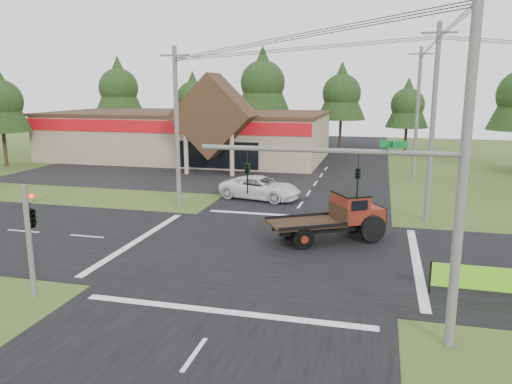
% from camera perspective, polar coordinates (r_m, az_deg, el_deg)
% --- Properties ---
extents(ground, '(120.00, 120.00, 0.00)m').
position_cam_1_polar(ground, '(24.68, 1.35, -6.79)').
color(ground, '#354E1C').
rests_on(ground, ground).
extents(road_ns, '(12.00, 120.00, 0.02)m').
position_cam_1_polar(road_ns, '(24.68, 1.35, -6.76)').
color(road_ns, black).
rests_on(road_ns, ground).
extents(road_ew, '(120.00, 12.00, 0.02)m').
position_cam_1_polar(road_ew, '(24.68, 1.35, -6.76)').
color(road_ew, black).
rests_on(road_ew, ground).
extents(parking_apron, '(28.00, 14.00, 0.02)m').
position_cam_1_polar(parking_apron, '(46.65, -10.34, 1.97)').
color(parking_apron, black).
rests_on(parking_apron, ground).
extents(cvs_building, '(30.40, 18.20, 9.19)m').
position_cam_1_polar(cvs_building, '(56.60, -7.61, 6.61)').
color(cvs_building, tan).
rests_on(cvs_building, ground).
extents(traffic_signal_mast, '(8.12, 0.24, 7.00)m').
position_cam_1_polar(traffic_signal_mast, '(15.71, 16.24, -1.39)').
color(traffic_signal_mast, '#595651').
rests_on(traffic_signal_mast, ground).
extents(traffic_signal_corner, '(0.53, 2.48, 4.40)m').
position_cam_1_polar(traffic_signal_corner, '(20.46, -24.50, -1.56)').
color(traffic_signal_corner, '#595651').
rests_on(traffic_signal_corner, ground).
extents(utility_pole_nr, '(2.00, 0.30, 11.00)m').
position_cam_1_polar(utility_pole_nr, '(15.65, 22.66, 2.65)').
color(utility_pole_nr, '#595651').
rests_on(utility_pole_nr, ground).
extents(utility_pole_nw, '(2.00, 0.30, 10.50)m').
position_cam_1_polar(utility_pole_nw, '(33.58, -9.04, 7.46)').
color(utility_pole_nw, '#595651').
rests_on(utility_pole_nw, ground).
extents(utility_pole_ne, '(2.00, 0.30, 11.50)m').
position_cam_1_polar(utility_pole_ne, '(31.01, 19.55, 7.50)').
color(utility_pole_ne, '#595651').
rests_on(utility_pole_ne, ground).
extents(utility_pole_n, '(2.00, 0.30, 11.20)m').
position_cam_1_polar(utility_pole_n, '(44.95, 17.95, 8.57)').
color(utility_pole_n, '#595651').
rests_on(utility_pole_n, ground).
extents(tree_row_a, '(6.72, 6.72, 12.12)m').
position_cam_1_polar(tree_row_a, '(71.97, -15.44, 11.60)').
color(tree_row_a, '#332316').
rests_on(tree_row_a, ground).
extents(tree_row_b, '(5.60, 5.60, 10.10)m').
position_cam_1_polar(tree_row_b, '(69.52, -7.22, 10.83)').
color(tree_row_b, '#332316').
rests_on(tree_row_b, ground).
extents(tree_row_c, '(7.28, 7.28, 13.13)m').
position_cam_1_polar(tree_row_c, '(65.58, 0.78, 12.62)').
color(tree_row_c, '#332316').
rests_on(tree_row_c, ground).
extents(tree_row_d, '(6.16, 6.16, 11.11)m').
position_cam_1_polar(tree_row_d, '(65.01, 9.76, 11.27)').
color(tree_row_d, '#332316').
rests_on(tree_row_d, ground).
extents(tree_row_e, '(5.04, 5.04, 9.09)m').
position_cam_1_polar(tree_row_e, '(62.90, 16.96, 9.70)').
color(tree_row_e, '#332316').
rests_on(tree_row_e, ground).
extents(tree_side_w, '(5.60, 5.60, 10.10)m').
position_cam_1_polar(tree_side_w, '(56.68, -27.23, 9.40)').
color(tree_side_w, '#332316').
rests_on(tree_side_w, ground).
extents(antique_flatbed_truck, '(6.45, 5.10, 2.56)m').
position_cam_1_polar(antique_flatbed_truck, '(26.22, 8.28, -2.87)').
color(antique_flatbed_truck, '#50120B').
rests_on(antique_flatbed_truck, ground).
extents(roadside_banner, '(3.89, 0.15, 1.33)m').
position_cam_1_polar(roadside_banner, '(21.05, 24.51, -9.35)').
color(roadside_banner, '#73D71C').
rests_on(roadside_banner, ground).
extents(white_pickup, '(6.25, 3.85, 1.62)m').
position_cam_1_polar(white_pickup, '(35.87, 0.51, 0.49)').
color(white_pickup, white).
rests_on(white_pickup, ground).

